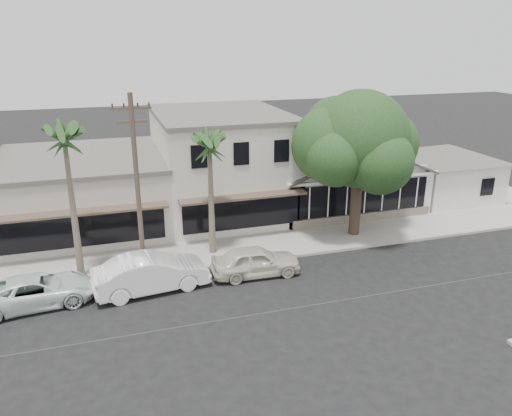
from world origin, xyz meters
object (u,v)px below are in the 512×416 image
object	(u,v)px
car_2	(37,291)
car_1	(151,273)
car_0	(256,261)
utility_pole	(137,184)
shade_tree	(357,141)

from	to	relation	value
car_2	car_1	bearing A→B (deg)	-97.68
car_1	car_2	xyz separation A→B (m)	(-5.00, 0.14, -0.18)
car_0	car_2	world-z (taller)	car_0
utility_pole	car_1	world-z (taller)	utility_pole
car_1	car_2	distance (m)	5.01
car_2	car_0	bearing A→B (deg)	-96.58
shade_tree	utility_pole	bearing A→B (deg)	-171.54
car_0	car_1	distance (m)	5.14
car_2	shade_tree	world-z (taller)	shade_tree
car_0	car_1	size ratio (longest dim) A/B	0.83
utility_pole	car_0	distance (m)	6.88
car_1	car_2	world-z (taller)	car_1
utility_pole	car_1	distance (m)	4.25
utility_pole	car_1	bearing A→B (deg)	-82.87
utility_pole	car_2	bearing A→B (deg)	-162.66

